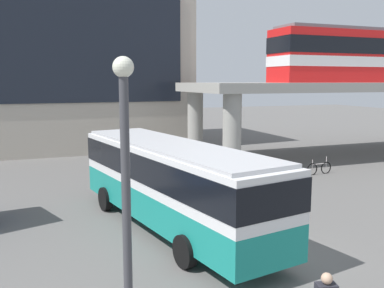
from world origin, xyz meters
name	(u,v)px	position (x,y,z in m)	size (l,w,h in m)	color
ground_plane	(173,185)	(0.00, 10.00, 0.00)	(120.00, 120.00, 0.00)	#605E5B
station_building	(12,59)	(-7.95, 26.42, 7.20)	(26.96, 11.68, 14.39)	#B2A899
elevated_platform	(366,92)	(16.60, 14.27, 4.60)	(27.41, 7.48, 5.32)	#9E9B93
train	(383,56)	(18.04, 14.27, 7.29)	(18.32, 2.96, 3.84)	red
bus_main	(171,177)	(-2.24, 3.48, 1.99)	(4.53, 11.32, 3.22)	teal
bicycle_silver	(319,168)	(8.82, 9.30, 0.36)	(1.79, 0.19, 1.04)	black
lamp_post	(126,195)	(-5.45, -3.82, 3.48)	(0.36, 0.36, 5.85)	#3F3F44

